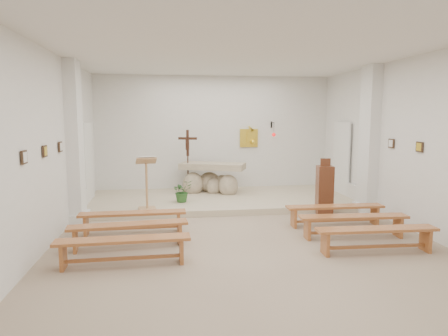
{
  "coord_description": "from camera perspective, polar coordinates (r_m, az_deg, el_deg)",
  "views": [
    {
      "loc": [
        -1.37,
        -6.95,
        2.32
      ],
      "look_at": [
        -0.18,
        1.6,
        1.19
      ],
      "focal_mm": 32.0,
      "sensor_mm": 36.0,
      "label": 1
    }
  ],
  "objects": [
    {
      "name": "ground",
      "position": [
        7.45,
        3.13,
        -10.69
      ],
      "size": [
        7.0,
        10.0,
        0.0
      ],
      "primitive_type": "cube",
      "color": "tan",
      "rests_on": "ground"
    },
    {
      "name": "wall_left",
      "position": [
        7.28,
        -24.83,
        2.29
      ],
      "size": [
        0.02,
        10.0,
        3.5
      ],
      "primitive_type": "cube",
      "color": "white",
      "rests_on": "ground"
    },
    {
      "name": "wall_right",
      "position": [
        8.5,
        27.03,
        2.8
      ],
      "size": [
        0.02,
        10.0,
        3.5
      ],
      "primitive_type": "cube",
      "color": "white",
      "rests_on": "ground"
    },
    {
      "name": "wall_back",
      "position": [
        12.03,
        -1.38,
        4.75
      ],
      "size": [
        7.0,
        0.02,
        3.5
      ],
      "primitive_type": "cube",
      "color": "white",
      "rests_on": "ground"
    },
    {
      "name": "ceiling",
      "position": [
        7.18,
        3.34,
        16.83
      ],
      "size": [
        7.0,
        10.0,
        0.02
      ],
      "primitive_type": "cube",
      "color": "silver",
      "rests_on": "wall_back"
    },
    {
      "name": "sanctuary_platform",
      "position": [
        10.77,
        -0.44,
        -4.56
      ],
      "size": [
        6.98,
        3.0,
        0.15
      ],
      "primitive_type": "cube",
      "color": "#C7B499",
      "rests_on": "ground"
    },
    {
      "name": "pilaster_left",
      "position": [
        9.18,
        -20.52,
        3.44
      ],
      "size": [
        0.26,
        0.55,
        3.5
      ],
      "primitive_type": "cube",
      "color": "white",
      "rests_on": "ground"
    },
    {
      "name": "pilaster_right",
      "position": [
        10.14,
        20.01,
        3.79
      ],
      "size": [
        0.26,
        0.55,
        3.5
      ],
      "primitive_type": "cube",
      "color": "white",
      "rests_on": "ground"
    },
    {
      "name": "gold_wall_relief",
      "position": [
        12.17,
        3.57,
        4.3
      ],
      "size": [
        0.55,
        0.04,
        0.55
      ],
      "primitive_type": "cube",
      "color": "yellow",
      "rests_on": "wall_back"
    },
    {
      "name": "sanctuary_lamp",
      "position": [
        12.08,
        7.09,
        4.99
      ],
      "size": [
        0.11,
        0.36,
        0.44
      ],
      "color": "black",
      "rests_on": "wall_back"
    },
    {
      "name": "station_frame_left_front",
      "position": [
        6.52,
        -26.66,
        1.39
      ],
      "size": [
        0.03,
        0.2,
        0.2
      ],
      "primitive_type": "cube",
      "color": "#3A2719",
      "rests_on": "wall_left"
    },
    {
      "name": "station_frame_left_mid",
      "position": [
        7.47,
        -24.23,
        2.2
      ],
      "size": [
        0.03,
        0.2,
        0.2
      ],
      "primitive_type": "cube",
      "color": "#3A2719",
      "rests_on": "wall_left"
    },
    {
      "name": "station_frame_left_rear",
      "position": [
        8.43,
        -22.34,
        2.83
      ],
      "size": [
        0.03,
        0.2,
        0.2
      ],
      "primitive_type": "cube",
      "color": "#3A2719",
      "rests_on": "wall_left"
    },
    {
      "name": "station_frame_right_mid",
      "position": [
        8.65,
        26.15,
        2.73
      ],
      "size": [
        0.03,
        0.2,
        0.2
      ],
      "primitive_type": "cube",
      "color": "#3A2719",
      "rests_on": "wall_right"
    },
    {
      "name": "station_frame_right_rear",
      "position": [
        9.5,
        22.79,
        3.26
      ],
      "size": [
        0.03,
        0.2,
        0.2
      ],
      "primitive_type": "cube",
      "color": "#3A2719",
      "rests_on": "wall_right"
    },
    {
      "name": "radiator_left",
      "position": [
        10.07,
        -19.61,
        -4.71
      ],
      "size": [
        0.1,
        0.85,
        0.52
      ],
      "primitive_type": "cube",
      "color": "silver",
      "rests_on": "ground"
    },
    {
      "name": "radiator_right",
      "position": [
        10.97,
        18.23,
        -3.69
      ],
      "size": [
        0.1,
        0.85,
        0.52
      ],
      "primitive_type": "cube",
      "color": "silver",
      "rests_on": "ground"
    },
    {
      "name": "altar",
      "position": [
        11.34,
        -1.75,
        -1.73
      ],
      "size": [
        1.94,
        1.31,
        0.93
      ],
      "rotation": [
        0.0,
        0.0,
        -0.37
      ],
      "color": "#C7B598",
      "rests_on": "sanctuary_platform"
    },
    {
      "name": "lectern",
      "position": [
        9.37,
        -10.99,
        -2.14
      ],
      "size": [
        0.5,
        0.44,
        1.27
      ],
      "rotation": [
        0.0,
        0.0,
        0.15
      ],
      "color": "tan",
      "rests_on": "sanctuary_platform"
    },
    {
      "name": "crucifix_stand",
      "position": [
        11.27,
        -5.2,
        1.63
      ],
      "size": [
        0.52,
        0.23,
        1.78
      ],
      "rotation": [
        0.0,
        0.0,
        -0.33
      ],
      "color": "#3A1C12",
      "rests_on": "sanctuary_platform"
    },
    {
      "name": "potted_plant",
      "position": [
        10.17,
        -5.99,
        -3.29
      ],
      "size": [
        0.65,
        0.62,
        0.56
      ],
      "primitive_type": "imported",
      "rotation": [
        0.0,
        0.0,
        0.47
      ],
      "color": "#295923",
      "rests_on": "sanctuary_platform"
    },
    {
      "name": "donation_pedestal",
      "position": [
        9.72,
        14.16,
        -3.03
      ],
      "size": [
        0.4,
        0.4,
        1.33
      ],
      "rotation": [
        0.0,
        0.0,
        -0.14
      ],
      "color": "#5C2D1A",
      "rests_on": "ground"
    },
    {
      "name": "bench_left_front",
      "position": [
        8.13,
        -12.88,
        -6.9
      ],
      "size": [
        2.08,
        0.36,
        0.44
      ],
      "rotation": [
        0.0,
        0.0,
        0.01
      ],
      "color": "#B06733",
      "rests_on": "ground"
    },
    {
      "name": "bench_right_front",
      "position": [
        8.81,
        15.56,
        -5.87
      ],
      "size": [
        2.08,
        0.37,
        0.44
      ],
      "rotation": [
        0.0,
        0.0,
        -0.02
      ],
      "color": "#B06733",
      "rests_on": "ground"
    },
    {
      "name": "bench_left_second",
      "position": [
        7.31,
        -13.46,
        -8.56
      ],
      "size": [
        2.09,
        0.53,
        0.44
      ],
      "rotation": [
        0.0,
        0.0,
        0.1
      ],
      "color": "#B06733",
      "rests_on": "ground"
    },
    {
      "name": "bench_right_second",
      "position": [
        8.06,
        18.0,
        -7.22
      ],
      "size": [
        2.09,
        0.44,
        0.44
      ],
      "rotation": [
        0.0,
        0.0,
        -0.06
      ],
      "color": "#B06733",
      "rests_on": "ground"
    },
    {
      "name": "bench_left_third",
      "position": [
        6.49,
        -14.18,
        -10.63
      ],
      "size": [
        2.08,
        0.38,
        0.44
      ],
      "rotation": [
        0.0,
        0.0,
        0.03
      ],
      "color": "#B06733",
      "rests_on": "ground"
    },
    {
      "name": "bench_right_third",
      "position": [
        7.33,
        20.95,
        -8.82
      ],
      "size": [
        2.08,
        0.4,
        0.44
      ],
      "rotation": [
        0.0,
        0.0,
        -0.03
      ],
      "color": "#B06733",
      "rests_on": "ground"
    }
  ]
}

